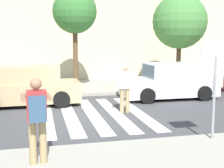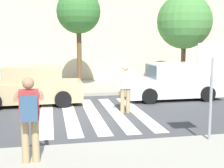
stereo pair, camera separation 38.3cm
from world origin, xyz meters
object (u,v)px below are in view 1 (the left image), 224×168
Objects in this scene: parked_car_tan at (28,87)px; street_tree_center at (75,12)px; pedestrian_crossing at (125,86)px; parked_car_white at (169,82)px; photographer_with_backpack at (37,114)px; street_tree_east at (180,22)px; stop_sign at (215,70)px.

street_tree_center reaches higher than parked_car_tan.
parked_car_white is at bearing 39.21° from pedestrian_crossing.
street_tree_east is (7.16, 8.88, 2.30)m from photographer_with_backpack.
parked_car_tan is 4.64m from street_tree_center.
street_tree_center is (-3.80, 2.62, 3.14)m from parked_car_white.
street_tree_east is at bearing 51.11° from photographer_with_backpack.
stop_sign is 0.50× the size of street_tree_east.
stop_sign is 9.01m from street_tree_center.
street_tree_center reaches higher than pedestrian_crossing.
parked_car_white is (1.40, 5.83, -1.13)m from stop_sign.
pedestrian_crossing is (-1.24, 3.68, -0.88)m from stop_sign.
photographer_with_backpack is 0.42× the size of parked_car_tan.
pedestrian_crossing reaches higher than parked_car_white.
parked_car_tan is (-0.36, 6.50, -0.44)m from photographer_with_backpack.
parked_car_white is 3.94m from street_tree_east.
street_tree_center reaches higher than street_tree_east.
street_tree_east is at bearing 70.37° from stop_sign.
photographer_with_backpack is at bearing -130.92° from parked_car_white.
street_tree_center is 1.02× the size of street_tree_east.
photographer_with_backpack is at bearing -171.08° from stop_sign.
street_tree_east is at bearing 17.57° from parked_car_tan.
stop_sign is 1.37× the size of photographer_with_backpack.
photographer_with_backpack is at bearing -128.89° from street_tree_east.
street_tree_center is at bearing 177.43° from street_tree_east.
street_tree_center is (-1.16, 4.77, 2.89)m from pedestrian_crossing.
photographer_with_backpack is 11.64m from street_tree_east.
stop_sign is at bearing -109.63° from street_tree_east.
street_tree_east reaches higher than parked_car_tan.
street_tree_center reaches higher than photographer_with_backpack.
pedestrian_crossing is 0.42× the size of parked_car_tan.
pedestrian_crossing is at bearing 55.42° from photographer_with_backpack.
street_tree_east is (2.93, 8.21, 1.61)m from stop_sign.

